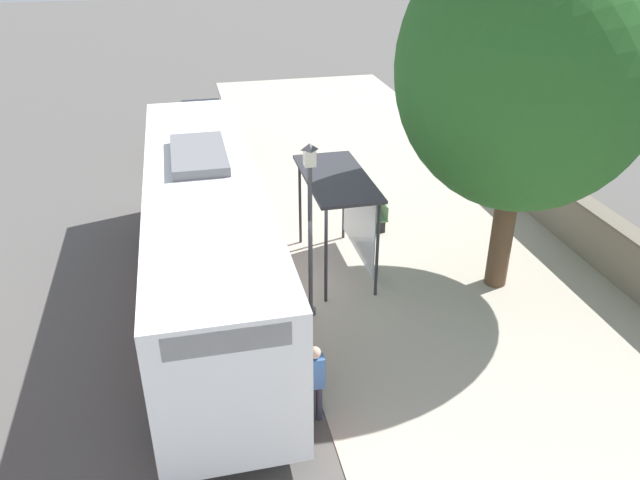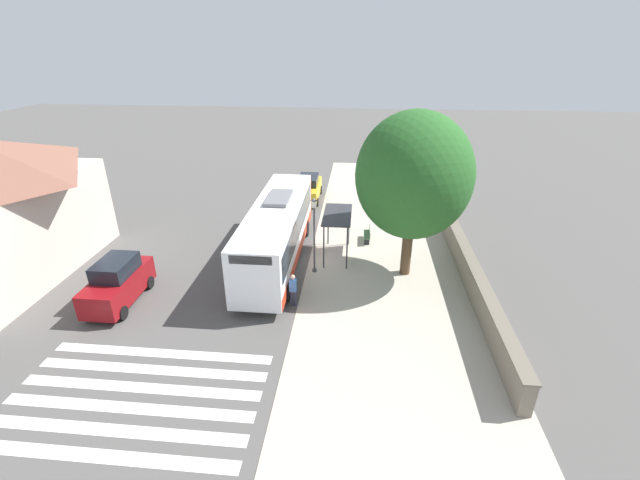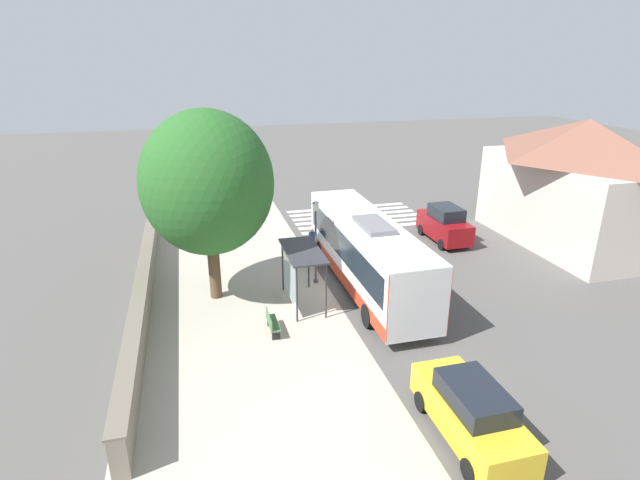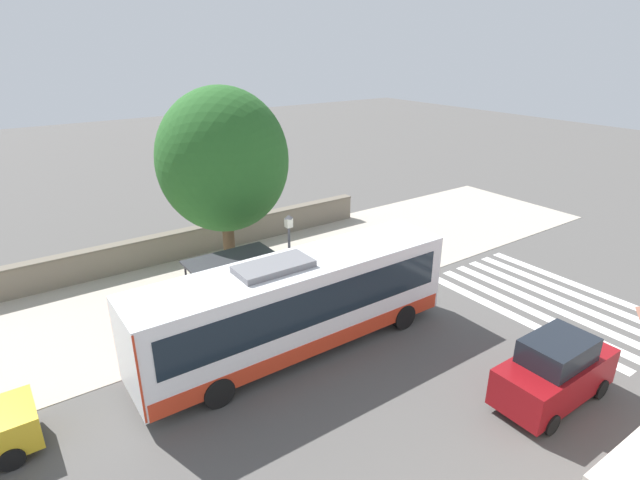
{
  "view_description": "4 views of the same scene",
  "coord_description": "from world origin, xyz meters",
  "px_view_note": "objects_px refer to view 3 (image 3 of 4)",
  "views": [
    {
      "loc": [
        2.08,
        12.7,
        8.56
      ],
      "look_at": [
        -0.52,
        1.33,
        2.32
      ],
      "focal_mm": 35.0,
      "sensor_mm": 36.0,
      "label": 1
    },
    {
      "loc": [
        -2.68,
        21.07,
        11.62
      ],
      "look_at": [
        -0.75,
        0.69,
        1.92
      ],
      "focal_mm": 24.0,
      "sensor_mm": 36.0,
      "label": 2
    },
    {
      "loc": [
        -6.05,
        -21.24,
        10.72
      ],
      "look_at": [
        -0.42,
        -0.03,
        2.55
      ],
      "focal_mm": 28.0,
      "sensor_mm": 36.0,
      "label": 3
    },
    {
      "loc": [
        14.75,
        -8.53,
        10.37
      ],
      "look_at": [
        -0.93,
        2.5,
        2.68
      ],
      "focal_mm": 28.0,
      "sensor_mm": 36.0,
      "label": 4
    }
  ],
  "objects_px": {
    "bus_shelter": "(299,260)",
    "bench": "(272,323)",
    "pedestrian": "(312,240)",
    "parked_car_far_lane": "(444,224)",
    "bus": "(366,252)",
    "parked_car_behind_bus": "(471,412)",
    "shade_tree": "(208,184)",
    "street_lamp_near": "(316,235)"
  },
  "relations": [
    {
      "from": "parked_car_far_lane",
      "to": "bus_shelter",
      "type": "bearing_deg",
      "value": -150.58
    },
    {
      "from": "shade_tree",
      "to": "bus",
      "type": "bearing_deg",
      "value": -6.41
    },
    {
      "from": "bus",
      "to": "shade_tree",
      "type": "relative_size",
      "value": 1.34
    },
    {
      "from": "bus",
      "to": "pedestrian",
      "type": "xyz_separation_m",
      "value": [
        -1.57,
        4.49,
        -0.88
      ]
    },
    {
      "from": "bench",
      "to": "pedestrian",
      "type": "bearing_deg",
      "value": 64.78
    },
    {
      "from": "shade_tree",
      "to": "parked_car_far_lane",
      "type": "xyz_separation_m",
      "value": [
        13.95,
        4.1,
        -4.42
      ]
    },
    {
      "from": "bus_shelter",
      "to": "street_lamp_near",
      "type": "distance_m",
      "value": 2.4
    },
    {
      "from": "bench",
      "to": "shade_tree",
      "type": "height_order",
      "value": "shade_tree"
    },
    {
      "from": "parked_car_behind_bus",
      "to": "parked_car_far_lane",
      "type": "bearing_deg",
      "value": 64.53
    },
    {
      "from": "bus_shelter",
      "to": "parked_car_far_lane",
      "type": "height_order",
      "value": "bus_shelter"
    },
    {
      "from": "bus",
      "to": "shade_tree",
      "type": "xyz_separation_m",
      "value": [
        -7.13,
        0.8,
        3.6
      ]
    },
    {
      "from": "pedestrian",
      "to": "bus_shelter",
      "type": "bearing_deg",
      "value": -109.51
    },
    {
      "from": "bus_shelter",
      "to": "parked_car_far_lane",
      "type": "bearing_deg",
      "value": 29.42
    },
    {
      "from": "street_lamp_near",
      "to": "parked_car_behind_bus",
      "type": "bearing_deg",
      "value": -81.58
    },
    {
      "from": "bench",
      "to": "parked_car_behind_bus",
      "type": "relative_size",
      "value": 0.32
    },
    {
      "from": "pedestrian",
      "to": "parked_car_behind_bus",
      "type": "bearing_deg",
      "value": -85.93
    },
    {
      "from": "pedestrian",
      "to": "parked_car_behind_bus",
      "type": "xyz_separation_m",
      "value": [
        1.07,
        -14.96,
        -0.09
      ]
    },
    {
      "from": "street_lamp_near",
      "to": "shade_tree",
      "type": "bearing_deg",
      "value": -176.48
    },
    {
      "from": "street_lamp_near",
      "to": "bench",
      "type": "bearing_deg",
      "value": -124.83
    },
    {
      "from": "bus",
      "to": "bus_shelter",
      "type": "height_order",
      "value": "bus"
    },
    {
      "from": "bench",
      "to": "shade_tree",
      "type": "xyz_separation_m",
      "value": [
        -1.99,
        3.9,
        5.0
      ]
    },
    {
      "from": "parked_car_behind_bus",
      "to": "shade_tree",
      "type": "bearing_deg",
      "value": 120.45
    },
    {
      "from": "bus_shelter",
      "to": "pedestrian",
      "type": "height_order",
      "value": "bus_shelter"
    },
    {
      "from": "bus_shelter",
      "to": "bench",
      "type": "bearing_deg",
      "value": -127.15
    },
    {
      "from": "bus",
      "to": "bench",
      "type": "xyz_separation_m",
      "value": [
        -5.14,
        -3.1,
        -1.4
      ]
    },
    {
      "from": "shade_tree",
      "to": "parked_car_far_lane",
      "type": "bearing_deg",
      "value": 16.38
    },
    {
      "from": "bus",
      "to": "parked_car_far_lane",
      "type": "relative_size",
      "value": 2.82
    },
    {
      "from": "bench",
      "to": "street_lamp_near",
      "type": "bearing_deg",
      "value": 55.17
    },
    {
      "from": "bus",
      "to": "shade_tree",
      "type": "bearing_deg",
      "value": 173.59
    },
    {
      "from": "bench",
      "to": "street_lamp_near",
      "type": "xyz_separation_m",
      "value": [
        2.92,
        4.2,
        2.06
      ]
    },
    {
      "from": "street_lamp_near",
      "to": "parked_car_far_lane",
      "type": "distance_m",
      "value": 9.92
    },
    {
      "from": "bus",
      "to": "pedestrian",
      "type": "height_order",
      "value": "bus"
    },
    {
      "from": "shade_tree",
      "to": "parked_car_far_lane",
      "type": "relative_size",
      "value": 2.09
    },
    {
      "from": "shade_tree",
      "to": "parked_car_behind_bus",
      "type": "xyz_separation_m",
      "value": [
        6.63,
        -11.27,
        -4.57
      ]
    },
    {
      "from": "bus",
      "to": "parked_car_behind_bus",
      "type": "xyz_separation_m",
      "value": [
        -0.5,
        -10.47,
        -0.96
      ]
    },
    {
      "from": "bus",
      "to": "bus_shelter",
      "type": "bearing_deg",
      "value": -165.41
    },
    {
      "from": "street_lamp_near",
      "to": "parked_car_behind_bus",
      "type": "relative_size",
      "value": 0.95
    },
    {
      "from": "pedestrian",
      "to": "parked_car_far_lane",
      "type": "xyz_separation_m",
      "value": [
        8.39,
        0.42,
        0.06
      ]
    },
    {
      "from": "parked_car_far_lane",
      "to": "bus",
      "type": "bearing_deg",
      "value": -144.29
    },
    {
      "from": "bus",
      "to": "parked_car_far_lane",
      "type": "height_order",
      "value": "bus"
    },
    {
      "from": "bus",
      "to": "street_lamp_near",
      "type": "distance_m",
      "value": 2.56
    },
    {
      "from": "bench",
      "to": "parked_car_behind_bus",
      "type": "bearing_deg",
      "value": -57.86
    }
  ]
}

